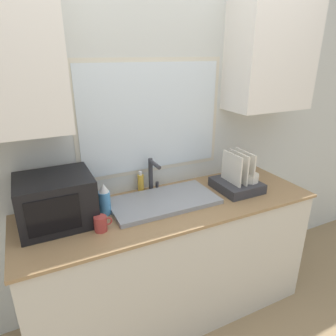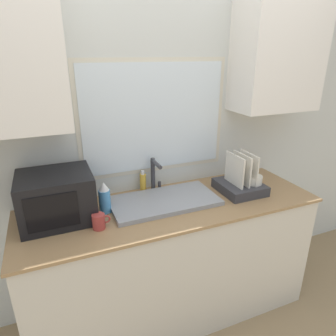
% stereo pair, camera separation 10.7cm
% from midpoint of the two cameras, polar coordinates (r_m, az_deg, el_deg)
% --- Properties ---
extents(countertop, '(2.01, 0.67, 0.92)m').
position_cam_midpoint_polar(countertop, '(2.29, -0.73, -17.12)').
color(countertop, beige).
rests_on(countertop, ground_plane).
extents(wall_back, '(6.00, 0.38, 2.60)m').
position_cam_midpoint_polar(wall_back, '(2.12, -4.38, 9.26)').
color(wall_back, silver).
rests_on(wall_back, ground_plane).
extents(sink_basin, '(0.72, 0.38, 0.03)m').
position_cam_midpoint_polar(sink_basin, '(2.04, -2.37, -6.32)').
color(sink_basin, gray).
rests_on(sink_basin, countertop).
extents(faucet, '(0.08, 0.17, 0.25)m').
position_cam_midpoint_polar(faucet, '(2.15, -4.43, -0.97)').
color(faucet, '#333338').
rests_on(faucet, countertop).
extents(microwave, '(0.42, 0.37, 0.30)m').
position_cam_midpoint_polar(microwave, '(1.90, -22.11, -5.74)').
color(microwave, black).
rests_on(microwave, countertop).
extents(dish_rack, '(0.30, 0.32, 0.29)m').
position_cam_midpoint_polar(dish_rack, '(2.26, 11.91, -2.47)').
color(dish_rack, '#333338').
rests_on(dish_rack, countertop).
extents(spray_bottle, '(0.07, 0.07, 0.21)m').
position_cam_midpoint_polar(spray_bottle, '(1.93, -13.59, -5.91)').
color(spray_bottle, '#4C99D8').
rests_on(spray_bottle, countertop).
extents(soap_bottle, '(0.05, 0.05, 0.16)m').
position_cam_midpoint_polar(soap_bottle, '(2.19, -6.61, -2.85)').
color(soap_bottle, gold).
rests_on(soap_bottle, countertop).
extents(mug_near_sink, '(0.11, 0.07, 0.09)m').
position_cam_midpoint_polar(mug_near_sink, '(1.79, -14.37, -10.24)').
color(mug_near_sink, '#A53833').
rests_on(mug_near_sink, countertop).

